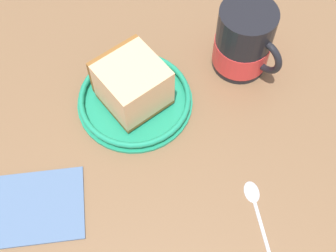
{
  "coord_description": "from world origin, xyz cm",
  "views": [
    {
      "loc": [
        11.62,
        27.98,
        54.64
      ],
      "look_at": [
        -3.24,
        2.99,
        3.0
      ],
      "focal_mm": 47.55,
      "sensor_mm": 36.0,
      "label": 1
    }
  ],
  "objects": [
    {
      "name": "teaspoon",
      "position": [
        -7.64,
        17.68,
        0.35
      ],
      "size": [
        5.74,
        12.6,
        0.8
      ],
      "color": "silver",
      "rests_on": "ground_plane"
    },
    {
      "name": "tea_mug",
      "position": [
        -19.11,
        -2.41,
        4.83
      ],
      "size": [
        8.29,
        11.03,
        10.81
      ],
      "color": "black",
      "rests_on": "ground_plane"
    },
    {
      "name": "small_plate",
      "position": [
        -2.02,
        -4.27,
        0.86
      ],
      "size": [
        16.66,
        16.66,
        1.74
      ],
      "color": "#1E8C66",
      "rests_on": "ground_plane"
    },
    {
      "name": "folded_napkin",
      "position": [
        16.58,
        3.16,
        0.3
      ],
      "size": [
        15.24,
        13.87,
        0.6
      ],
      "primitive_type": "cube",
      "rotation": [
        0.0,
        0.0,
        -0.41
      ],
      "color": "slate",
      "rests_on": "ground_plane"
    },
    {
      "name": "ground_plane",
      "position": [
        0.0,
        0.0,
        -1.05
      ],
      "size": [
        145.87,
        145.87,
        2.09
      ],
      "primitive_type": "cube",
      "color": "brown"
    },
    {
      "name": "cake_slice",
      "position": [
        -1.98,
        -4.55,
        4.43
      ],
      "size": [
        9.26,
        9.55,
        6.97
      ],
      "color": "brown",
      "rests_on": "small_plate"
    }
  ]
}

